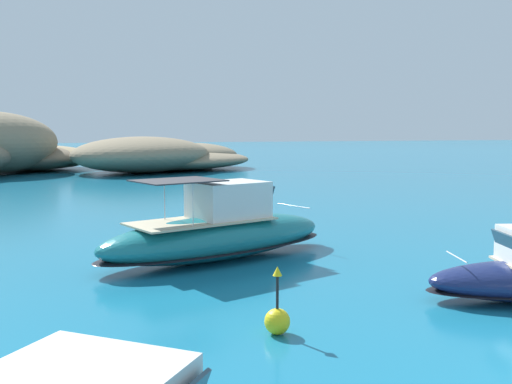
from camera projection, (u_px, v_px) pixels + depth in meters
The scene contains 3 objects.
islet_small at pixel (163, 157), 62.42m from camera, with size 24.54×22.02×3.69m.
motorboat_teal at pixel (219, 233), 19.45m from camera, with size 9.21×5.32×2.77m.
channel_buoy at pixel (277, 319), 12.27m from camera, with size 0.56×0.56×1.48m.
Camera 1 is at (-9.44, -5.76, 4.35)m, focal length 40.39 mm.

